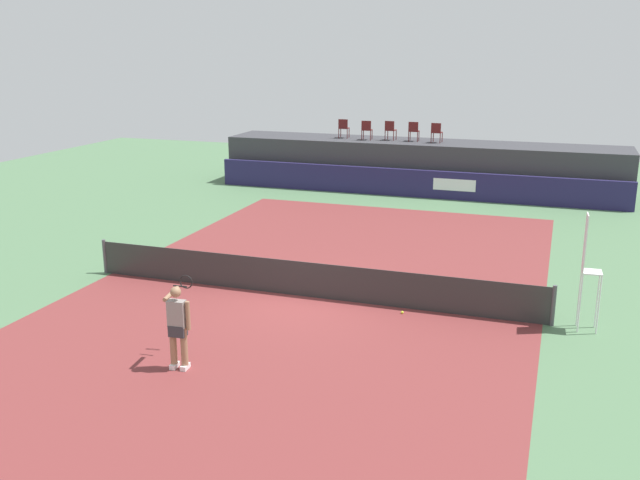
% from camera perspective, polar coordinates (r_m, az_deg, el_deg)
% --- Properties ---
extents(ground_plane, '(48.00, 48.00, 0.00)m').
position_cam_1_polar(ground_plane, '(21.46, 1.60, -1.97)').
color(ground_plane, '#4C704C').
extents(court_inner, '(12.00, 22.00, 0.00)m').
position_cam_1_polar(court_inner, '(18.76, -1.16, -4.55)').
color(court_inner, maroon).
rests_on(court_inner, ground).
extents(sponsor_wall, '(18.00, 0.22, 1.20)m').
position_cam_1_polar(sponsor_wall, '(31.20, 7.42, 4.55)').
color(sponsor_wall, '#231E4C').
rests_on(sponsor_wall, ground).
extents(spectator_platform, '(18.00, 2.80, 2.20)m').
position_cam_1_polar(spectator_platform, '(32.86, 8.09, 5.96)').
color(spectator_platform, '#38383D').
rests_on(spectator_platform, ground).
extents(spectator_chair_far_left, '(0.47, 0.47, 0.89)m').
position_cam_1_polar(spectator_chair_far_left, '(33.49, 1.91, 9.03)').
color(spectator_chair_far_left, '#561919').
rests_on(spectator_chair_far_left, spectator_platform).
extents(spectator_chair_left, '(0.47, 0.47, 0.89)m').
position_cam_1_polar(spectator_chair_left, '(32.86, 3.78, 8.89)').
color(spectator_chair_left, '#561919').
rests_on(spectator_chair_left, spectator_platform).
extents(spectator_chair_center, '(0.47, 0.47, 0.89)m').
position_cam_1_polar(spectator_chair_center, '(32.85, 5.68, 8.84)').
color(spectator_chair_center, '#561919').
rests_on(spectator_chair_center, spectator_platform).
extents(spectator_chair_right, '(0.45, 0.45, 0.89)m').
position_cam_1_polar(spectator_chair_right, '(32.58, 7.55, 8.73)').
color(spectator_chair_right, '#561919').
rests_on(spectator_chair_right, spectator_platform).
extents(spectator_chair_far_right, '(0.47, 0.47, 0.89)m').
position_cam_1_polar(spectator_chair_far_right, '(32.23, 9.36, 8.59)').
color(spectator_chair_far_right, '#561919').
rests_on(spectator_chair_far_right, spectator_platform).
extents(umpire_chair, '(0.46, 0.46, 2.76)m').
position_cam_1_polar(umpire_chair, '(17.25, 20.72, -1.84)').
color(umpire_chair, white).
rests_on(umpire_chair, ground).
extents(tennis_net, '(12.40, 0.02, 0.95)m').
position_cam_1_polar(tennis_net, '(18.61, -1.17, -3.18)').
color(tennis_net, '#2D2D2D').
rests_on(tennis_net, ground).
extents(net_post_near, '(0.10, 0.10, 1.00)m').
position_cam_1_polar(net_post_near, '(21.44, -16.92, -1.27)').
color(net_post_near, '#4C4C51').
rests_on(net_post_near, ground).
extents(net_post_far, '(0.10, 0.10, 1.00)m').
position_cam_1_polar(net_post_far, '(17.57, 18.26, -5.04)').
color(net_post_far, '#4C4C51').
rests_on(net_post_far, ground).
extents(tennis_player, '(0.75, 1.13, 1.77)m').
position_cam_1_polar(tennis_player, '(14.70, -11.36, -6.66)').
color(tennis_player, white).
rests_on(tennis_player, court_inner).
extents(tennis_ball, '(0.07, 0.07, 0.07)m').
position_cam_1_polar(tennis_ball, '(17.69, 6.64, -5.80)').
color(tennis_ball, '#D8EA33').
rests_on(tennis_ball, court_inner).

